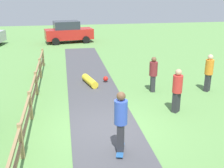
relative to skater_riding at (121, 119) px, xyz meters
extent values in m
plane|color=#60934C|center=(-0.23, 1.49, -1.09)|extent=(60.00, 60.00, 0.00)
cube|color=#47474C|center=(-0.23, 1.49, -1.08)|extent=(2.40, 28.00, 0.02)
cube|color=#997A51|center=(-2.83, 0.21, -0.54)|extent=(0.12, 0.12, 1.10)
cube|color=#997A51|center=(-2.83, 2.78, -0.54)|extent=(0.12, 0.12, 1.10)
cube|color=#997A51|center=(-2.83, 5.35, -0.54)|extent=(0.12, 0.12, 1.10)
cube|color=#997A51|center=(-2.83, 7.92, -0.54)|extent=(0.12, 0.12, 1.10)
cube|color=#997A51|center=(-2.83, 10.49, -0.54)|extent=(0.12, 0.12, 1.10)
cube|color=#997A51|center=(-2.83, 1.49, -0.59)|extent=(0.08, 18.00, 0.09)
cube|color=#997A51|center=(-2.83, 1.49, -0.14)|extent=(0.08, 18.00, 0.09)
cube|color=#265999|center=(0.00, 0.00, -1.00)|extent=(0.41, 0.82, 0.02)
cylinder|color=silver|center=(0.00, 0.29, -1.04)|extent=(0.05, 0.07, 0.06)
cylinder|color=silver|center=(0.15, 0.25, -1.04)|extent=(0.05, 0.07, 0.06)
cylinder|color=silver|center=(-0.15, -0.25, -1.04)|extent=(0.05, 0.07, 0.06)
cylinder|color=silver|center=(0.00, -0.29, -1.04)|extent=(0.05, 0.07, 0.06)
cube|color=#2D2D33|center=(0.00, 0.00, -0.56)|extent=(0.28, 0.36, 0.86)
cylinder|color=blue|center=(0.00, 0.00, 0.22)|extent=(0.47, 0.47, 0.71)
sphere|color=brown|center=(0.00, 0.00, 0.71)|extent=(0.26, 0.26, 0.26)
cylinder|color=yellow|center=(-0.30, 6.35, -0.89)|extent=(0.72, 1.55, 0.36)
sphere|color=red|center=(0.55, 6.56, -0.89)|extent=(0.26, 0.26, 0.26)
cube|color=#2D2D33|center=(5.12, 4.47, -0.68)|extent=(0.37, 0.36, 0.83)
cylinder|color=orange|center=(5.12, 4.47, 0.09)|extent=(0.54, 0.54, 0.70)
sphere|color=beige|center=(5.12, 4.47, 0.56)|extent=(0.25, 0.25, 0.25)
cube|color=#2D2D33|center=(2.74, 2.47, -0.68)|extent=(0.38, 0.36, 0.82)
cylinder|color=red|center=(2.74, 2.47, 0.07)|extent=(0.53, 0.53, 0.69)
sphere|color=tan|center=(2.74, 2.47, 0.54)|extent=(0.25, 0.25, 0.25)
cube|color=#2D2D33|center=(2.55, 4.87, -0.70)|extent=(0.25, 0.35, 0.78)
cylinder|color=maroon|center=(2.55, 4.87, 0.02)|extent=(0.44, 0.44, 0.65)
sphere|color=brown|center=(2.55, 4.87, 0.46)|extent=(0.24, 0.24, 0.24)
cube|color=red|center=(-0.98, 18.41, -0.32)|extent=(4.41, 2.33, 0.90)
cube|color=#2D333D|center=(-1.18, 18.38, 0.48)|extent=(2.41, 1.88, 0.70)
cylinder|color=black|center=(0.21, 19.49, -0.77)|extent=(0.67, 0.34, 0.64)
cylinder|color=black|center=(0.49, 17.75, -0.77)|extent=(0.67, 0.34, 0.64)
cylinder|color=black|center=(-2.45, 19.07, -0.77)|extent=(0.67, 0.34, 0.64)
cylinder|color=black|center=(-2.18, 17.33, -0.77)|extent=(0.67, 0.34, 0.64)
camera|label=1|loc=(-1.48, -7.02, 3.53)|focal=44.54mm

